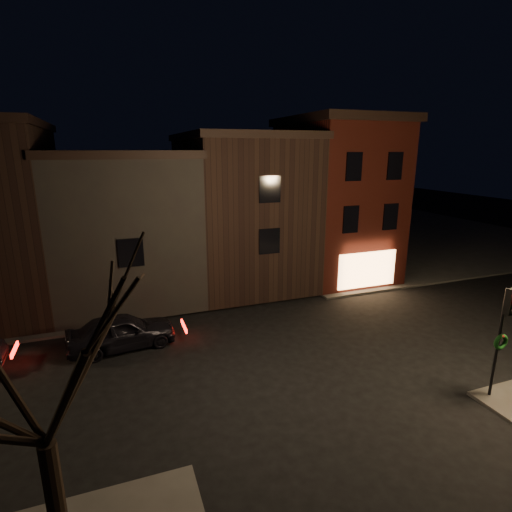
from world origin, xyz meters
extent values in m
plane|color=black|center=(0.00, 0.00, 0.00)|extent=(120.00, 120.00, 0.00)
cube|color=#2D2B28|center=(20.00, 20.00, 0.06)|extent=(30.00, 30.00, 0.12)
cube|color=#43120B|center=(8.00, 9.50, 5.12)|extent=(6.00, 8.00, 10.00)
cube|color=black|center=(8.00, 9.50, 10.37)|extent=(6.50, 8.50, 0.50)
cube|color=#FFB872|center=(8.00, 5.45, 1.42)|extent=(4.00, 0.12, 2.20)
cube|color=black|center=(1.50, 10.50, 4.62)|extent=(7.00, 10.00, 9.00)
cube|color=black|center=(1.50, 10.50, 9.32)|extent=(7.30, 10.30, 0.40)
cube|color=black|center=(-5.75, 10.50, 4.12)|extent=(7.50, 10.00, 8.00)
cube|color=black|center=(-5.75, 10.50, 8.32)|extent=(7.80, 10.30, 0.40)
cylinder|color=black|center=(5.60, -5.40, 2.12)|extent=(0.10, 0.10, 4.00)
cube|color=black|center=(5.60, -5.58, 3.72)|extent=(0.28, 0.22, 0.90)
torus|color=#0C380F|center=(5.60, -5.49, 2.22)|extent=(0.58, 0.14, 0.58)
sphere|color=#990C0C|center=(5.60, -5.51, 2.44)|extent=(0.12, 0.12, 0.12)
cylinder|color=black|center=(-8.00, -7.00, 1.69)|extent=(0.36, 0.36, 3.15)
imported|color=black|center=(-6.50, 2.99, 0.78)|extent=(4.78, 2.36, 1.57)
camera|label=1|loc=(-6.49, -14.22, 8.56)|focal=28.00mm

